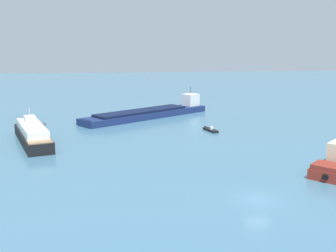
{
  "coord_description": "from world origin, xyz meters",
  "views": [
    {
      "loc": [
        -14.69,
        -38.93,
        15.88
      ],
      "look_at": [
        -4.81,
        34.34,
        1.2
      ],
      "focal_mm": 44.2,
      "sensor_mm": 36.0,
      "label": 1
    }
  ],
  "objects_px": {
    "cargo_barge": "(149,113)",
    "fishing_skiff": "(36,125)",
    "small_motorboat": "(210,130)",
    "white_riverboat": "(33,134)"
  },
  "relations": [
    {
      "from": "white_riverboat",
      "to": "fishing_skiff",
      "type": "relative_size",
      "value": 4.24
    },
    {
      "from": "cargo_barge",
      "to": "fishing_skiff",
      "type": "bearing_deg",
      "value": -161.14
    },
    {
      "from": "cargo_barge",
      "to": "small_motorboat",
      "type": "distance_m",
      "value": 19.18
    },
    {
      "from": "small_motorboat",
      "to": "fishing_skiff",
      "type": "relative_size",
      "value": 1.03
    },
    {
      "from": "small_motorboat",
      "to": "fishing_skiff",
      "type": "bearing_deg",
      "value": 165.38
    },
    {
      "from": "cargo_barge",
      "to": "small_motorboat",
      "type": "bearing_deg",
      "value": -58.69
    },
    {
      "from": "fishing_skiff",
      "to": "cargo_barge",
      "type": "bearing_deg",
      "value": 18.86
    },
    {
      "from": "white_riverboat",
      "to": "cargo_barge",
      "type": "distance_m",
      "value": 30.13
    },
    {
      "from": "white_riverboat",
      "to": "cargo_barge",
      "type": "relative_size",
      "value": 0.63
    },
    {
      "from": "fishing_skiff",
      "to": "white_riverboat",
      "type": "bearing_deg",
      "value": -82.32
    }
  ]
}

